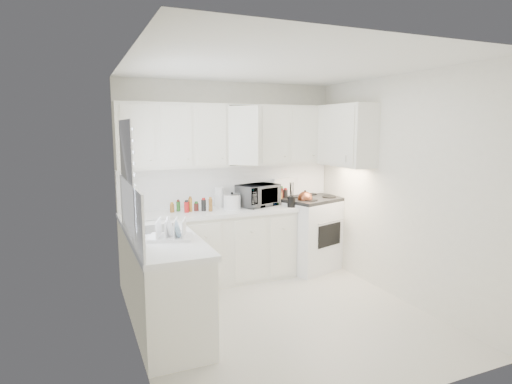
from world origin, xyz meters
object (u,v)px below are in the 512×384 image
tea_kettle (305,198)px  microwave (258,193)px  utensil_crock (291,194)px  rice_cooker (232,200)px  stove (310,223)px  dish_rack (170,228)px

tea_kettle → microwave: size_ratio=0.48×
utensil_crock → rice_cooker: bearing=165.4°
stove → dish_rack: size_ratio=3.27×
microwave → utensil_crock: bearing=-54.5°
rice_cooker → dish_rack: 1.60m
utensil_crock → dish_rack: size_ratio=0.85×
rice_cooker → dish_rack: bearing=-127.4°
tea_kettle → utensil_crock: size_ratio=0.74×
rice_cooker → tea_kettle: bearing=-5.1°
tea_kettle → utensil_crock: 0.24m
tea_kettle → dish_rack: 2.30m
stove → rice_cooker: 1.25m
microwave → dish_rack: 1.92m
stove → utensil_crock: stove is taller
stove → dish_rack: stove is taller
utensil_crock → tea_kettle: bearing=9.3°
rice_cooker → utensil_crock: size_ratio=0.65×
rice_cooker → utensil_crock: utensil_crock is taller
rice_cooker → dish_rack: same height
stove → rice_cooker: stove is taller
utensil_crock → dish_rack: 2.08m
tea_kettle → stove: bearing=21.5°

